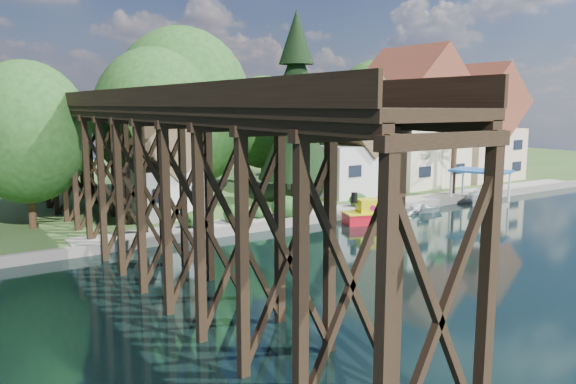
% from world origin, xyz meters
% --- Properties ---
extents(ground, '(140.00, 140.00, 0.00)m').
position_xyz_m(ground, '(0.00, 0.00, 0.00)').
color(ground, black).
rests_on(ground, ground).
extents(bank, '(140.00, 52.00, 0.50)m').
position_xyz_m(bank, '(0.00, 34.00, 0.25)').
color(bank, '#355120').
rests_on(bank, ground).
extents(seawall, '(60.00, 0.40, 0.62)m').
position_xyz_m(seawall, '(4.00, 8.00, 0.31)').
color(seawall, slate).
rests_on(seawall, ground).
extents(promenade, '(50.00, 2.60, 0.06)m').
position_xyz_m(promenade, '(6.00, 9.30, 0.53)').
color(promenade, gray).
rests_on(promenade, bank).
extents(trestle_bridge, '(4.12, 44.18, 9.30)m').
position_xyz_m(trestle_bridge, '(-16.00, 5.17, 5.35)').
color(trestle_bridge, black).
rests_on(trestle_bridge, ground).
extents(house_left, '(7.64, 8.64, 11.02)m').
position_xyz_m(house_left, '(7.00, 16.00, 5.14)').
color(house_left, beige).
rests_on(house_left, bank).
extents(house_center, '(8.65, 9.18, 13.89)m').
position_xyz_m(house_center, '(16.00, 16.50, 6.42)').
color(house_center, beige).
rests_on(house_center, bank).
extents(house_right, '(8.15, 8.64, 12.45)m').
position_xyz_m(house_right, '(25.00, 16.00, 5.78)').
color(house_right, beige).
rests_on(house_right, bank).
extents(shed, '(5.09, 5.40, 7.85)m').
position_xyz_m(shed, '(-11.00, 14.50, 3.83)').
color(shed, beige).
rests_on(shed, bank).
extents(bg_trees, '(49.90, 13.30, 10.57)m').
position_xyz_m(bg_trees, '(1.00, 21.25, 7.29)').
color(bg_trees, '#382314').
rests_on(bg_trees, bank).
extents(shrubs, '(15.76, 2.47, 1.70)m').
position_xyz_m(shrubs, '(-4.60, 9.26, 1.23)').
color(shrubs, '#18451A').
rests_on(shrubs, bank).
extents(conifer, '(6.34, 6.34, 15.62)m').
position_xyz_m(conifer, '(0.34, 14.17, 8.02)').
color(conifer, '#382314').
rests_on(conifer, bank).
extents(palm_tree, '(5.07, 5.07, 5.68)m').
position_xyz_m(palm_tree, '(14.48, 9.63, 5.46)').
color(palm_tree, '#382314').
rests_on(palm_tree, bank).
extents(flagpole, '(1.08, 0.34, 7.06)m').
position_xyz_m(flagpole, '(16.68, 11.79, 4.83)').
color(flagpole, white).
rests_on(flagpole, bank).
extents(tugboat, '(3.69, 2.78, 2.38)m').
position_xyz_m(tugboat, '(0.93, 5.84, 0.71)').
color(tugboat, red).
rests_on(tugboat, ground).
extents(boat_white_a, '(5.21, 4.58, 0.90)m').
position_xyz_m(boat_white_a, '(7.36, 6.94, 0.45)').
color(boat_white_a, white).
rests_on(boat_white_a, ground).
extents(boat_canopy, '(4.56, 5.47, 3.01)m').
position_xyz_m(boat_canopy, '(14.38, 6.53, 1.29)').
color(boat_canopy, white).
rests_on(boat_canopy, ground).
extents(boat_yellow, '(2.78, 2.56, 1.23)m').
position_xyz_m(boat_yellow, '(16.44, 7.19, 0.61)').
color(boat_yellow, '#D1CC17').
rests_on(boat_yellow, ground).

